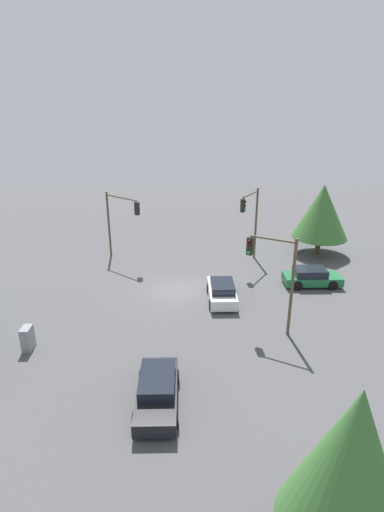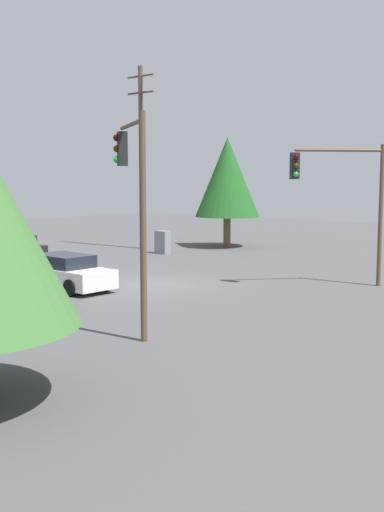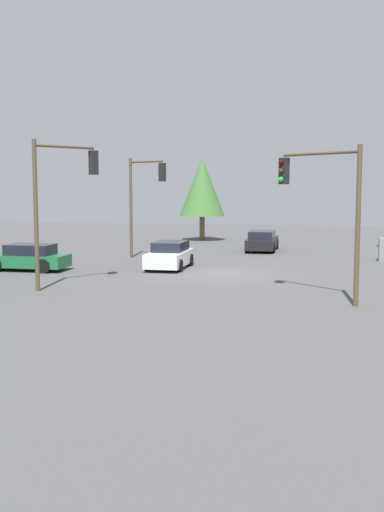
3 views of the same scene
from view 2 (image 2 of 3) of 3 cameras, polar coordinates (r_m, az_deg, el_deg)
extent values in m
plane|color=#4C4C4F|center=(26.93, -3.57, -2.56)|extent=(80.00, 80.00, 0.00)
cube|color=silver|center=(26.08, -11.01, -1.78)|extent=(4.12, 1.77, 0.72)
cube|color=black|center=(26.16, -11.31, -0.41)|extent=(2.27, 1.56, 0.50)
cylinder|color=black|center=(25.65, -7.77, -2.34)|extent=(0.66, 0.22, 0.66)
cylinder|color=black|center=(24.61, -10.75, -2.80)|extent=(0.66, 0.22, 0.66)
cylinder|color=black|center=(27.63, -11.22, -1.74)|extent=(0.66, 0.22, 0.66)
cylinder|color=black|center=(26.66, -14.11, -2.14)|extent=(0.66, 0.22, 0.66)
cube|color=black|center=(36.57, -15.91, 0.55)|extent=(4.59, 1.79, 0.66)
cube|color=black|center=(36.32, -15.75, 1.43)|extent=(2.53, 1.57, 0.50)
cylinder|color=black|center=(38.24, -15.98, 0.55)|extent=(0.70, 0.22, 0.70)
cylinder|color=black|center=(34.94, -15.83, -0.03)|extent=(0.70, 0.22, 0.70)
cylinder|color=black|center=(35.87, -13.54, 0.22)|extent=(0.70, 0.22, 0.70)
cylinder|color=brown|center=(27.40, 16.42, 3.44)|extent=(0.18, 0.18, 5.80)
cylinder|color=brown|center=(26.66, 12.97, 9.15)|extent=(2.47, 2.89, 0.12)
cube|color=black|center=(26.05, 9.12, 7.92)|extent=(0.43, 0.44, 1.05)
sphere|color=#360503|center=(25.89, 9.24, 8.66)|extent=(0.22, 0.22, 0.22)
sphere|color=#392605|center=(25.88, 9.23, 7.92)|extent=(0.22, 0.22, 0.22)
sphere|color=green|center=(25.88, 9.21, 7.18)|extent=(0.22, 0.22, 0.22)
cylinder|color=brown|center=(17.31, -4.37, 2.48)|extent=(0.18, 0.18, 6.22)
cylinder|color=brown|center=(18.78, -5.42, 11.56)|extent=(2.60, 1.68, 0.12)
cube|color=black|center=(20.20, -6.21, 9.45)|extent=(0.44, 0.42, 1.05)
sphere|color=#360503|center=(20.19, -6.72, 10.40)|extent=(0.22, 0.22, 0.22)
sphere|color=#392605|center=(20.17, -6.70, 9.45)|extent=(0.22, 0.22, 0.22)
sphere|color=green|center=(20.16, -6.69, 8.50)|extent=(0.22, 0.22, 0.22)
cylinder|color=brown|center=(40.43, -4.54, 8.62)|extent=(0.28, 0.28, 11.23)
cylinder|color=brown|center=(40.88, -4.61, 15.66)|extent=(2.20, 0.12, 0.12)
cylinder|color=brown|center=(40.74, -4.60, 14.27)|extent=(2.20, 0.12, 0.12)
cube|color=gray|center=(37.73, -2.63, 1.23)|extent=(0.86, 0.51, 1.34)
cylinder|color=brown|center=(41.38, 3.13, 2.16)|extent=(0.46, 0.46, 1.96)
cone|color=#1E561E|center=(41.23, 3.16, 7.01)|extent=(4.11, 4.11, 5.04)
camera|label=1|loc=(49.55, -27.20, 15.87)|focal=28.00mm
camera|label=3|loc=(26.51, 68.55, 2.35)|focal=45.00mm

